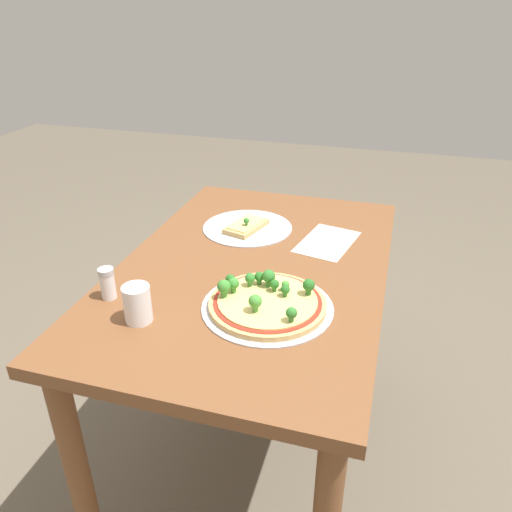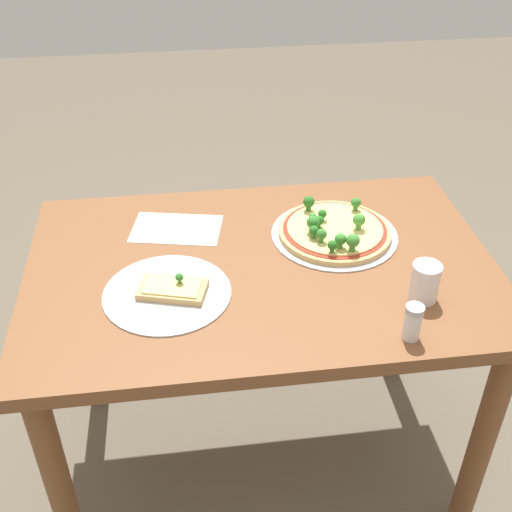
{
  "view_description": "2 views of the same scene",
  "coord_description": "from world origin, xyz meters",
  "px_view_note": "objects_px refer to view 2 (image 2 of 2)",
  "views": [
    {
      "loc": [
        1.2,
        0.36,
        1.44
      ],
      "look_at": [
        -0.01,
        0.0,
        0.77
      ],
      "focal_mm": 35.0,
      "sensor_mm": 36.0,
      "label": 1
    },
    {
      "loc": [
        -0.18,
        -1.25,
        1.68
      ],
      "look_at": [
        -0.01,
        0.0,
        0.77
      ],
      "focal_mm": 45.0,
      "sensor_mm": 36.0,
      "label": 2
    }
  ],
  "objects_px": {
    "dining_table": "(261,299)",
    "pizza_tray_slice": "(170,291)",
    "drinking_cup": "(425,282)",
    "condiment_shaker": "(413,322)",
    "pizza_tray_whole": "(334,231)"
  },
  "relations": [
    {
      "from": "dining_table",
      "to": "pizza_tray_slice",
      "type": "height_order",
      "value": "pizza_tray_slice"
    },
    {
      "from": "dining_table",
      "to": "drinking_cup",
      "type": "bearing_deg",
      "value": -28.1
    },
    {
      "from": "pizza_tray_slice",
      "to": "dining_table",
      "type": "bearing_deg",
      "value": 21.83
    },
    {
      "from": "drinking_cup",
      "to": "condiment_shaker",
      "type": "xyz_separation_m",
      "value": [
        -0.07,
        -0.12,
        -0.0
      ]
    },
    {
      "from": "pizza_tray_whole",
      "to": "pizza_tray_slice",
      "type": "bearing_deg",
      "value": -156.79
    },
    {
      "from": "dining_table",
      "to": "pizza_tray_whole",
      "type": "xyz_separation_m",
      "value": [
        0.2,
        0.09,
        0.13
      ]
    },
    {
      "from": "pizza_tray_whole",
      "to": "condiment_shaker",
      "type": "relative_size",
      "value": 3.91
    },
    {
      "from": "drinking_cup",
      "to": "pizza_tray_whole",
      "type": "bearing_deg",
      "value": 116.71
    },
    {
      "from": "pizza_tray_slice",
      "to": "drinking_cup",
      "type": "xyz_separation_m",
      "value": [
        0.57,
        -0.09,
        0.04
      ]
    },
    {
      "from": "dining_table",
      "to": "pizza_tray_slice",
      "type": "bearing_deg",
      "value": -158.17
    },
    {
      "from": "dining_table",
      "to": "pizza_tray_slice",
      "type": "relative_size",
      "value": 3.87
    },
    {
      "from": "pizza_tray_slice",
      "to": "condiment_shaker",
      "type": "height_order",
      "value": "condiment_shaker"
    },
    {
      "from": "pizza_tray_slice",
      "to": "condiment_shaker",
      "type": "relative_size",
      "value": 3.52
    },
    {
      "from": "pizza_tray_whole",
      "to": "pizza_tray_slice",
      "type": "height_order",
      "value": "pizza_tray_whole"
    },
    {
      "from": "pizza_tray_whole",
      "to": "drinking_cup",
      "type": "height_order",
      "value": "drinking_cup"
    }
  ]
}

